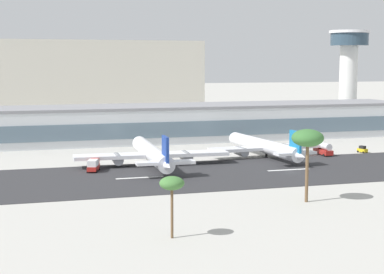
{
  "coord_description": "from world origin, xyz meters",
  "views": [
    {
      "loc": [
        -69.38,
        -145.82,
        28.32
      ],
      "look_at": [
        -17.41,
        31.06,
        6.23
      ],
      "focal_mm": 57.72,
      "sensor_mm": 36.0,
      "label": 1
    }
  ],
  "objects_px": {
    "control_tower": "(349,64)",
    "airliner_navy_tail_gate_0": "(153,154)",
    "terminal_building": "(168,123)",
    "palm_tree_0": "(308,139)",
    "distant_hotel_block": "(84,77)",
    "service_baggage_tug_1": "(362,149)",
    "airliner_blue_tail_gate_1": "(266,147)",
    "palm_tree_2": "(172,184)",
    "service_fuel_truck_2": "(323,149)",
    "service_box_truck_0": "(93,165)"
  },
  "relations": [
    {
      "from": "service_baggage_tug_1",
      "to": "palm_tree_2",
      "type": "relative_size",
      "value": 0.34
    },
    {
      "from": "airliner_navy_tail_gate_0",
      "to": "palm_tree_2",
      "type": "distance_m",
      "value": 71.41
    },
    {
      "from": "service_box_truck_0",
      "to": "palm_tree_0",
      "type": "relative_size",
      "value": 0.43
    },
    {
      "from": "service_baggage_tug_1",
      "to": "palm_tree_0",
      "type": "height_order",
      "value": "palm_tree_0"
    },
    {
      "from": "service_box_truck_0",
      "to": "airliner_blue_tail_gate_1",
      "type": "bearing_deg",
      "value": -61.55
    },
    {
      "from": "distant_hotel_block",
      "to": "palm_tree_0",
      "type": "distance_m",
      "value": 246.66
    },
    {
      "from": "palm_tree_2",
      "to": "palm_tree_0",
      "type": "bearing_deg",
      "value": 28.22
    },
    {
      "from": "airliner_navy_tail_gate_0",
      "to": "airliner_blue_tail_gate_1",
      "type": "relative_size",
      "value": 1.05
    },
    {
      "from": "distant_hotel_block",
      "to": "palm_tree_2",
      "type": "distance_m",
      "value": 264.49
    },
    {
      "from": "airliner_blue_tail_gate_1",
      "to": "control_tower",
      "type": "bearing_deg",
      "value": -47.86
    },
    {
      "from": "distant_hotel_block",
      "to": "palm_tree_2",
      "type": "height_order",
      "value": "distant_hotel_block"
    },
    {
      "from": "airliner_navy_tail_gate_0",
      "to": "airliner_blue_tail_gate_1",
      "type": "height_order",
      "value": "airliner_navy_tail_gate_0"
    },
    {
      "from": "terminal_building",
      "to": "airliner_navy_tail_gate_0",
      "type": "distance_m",
      "value": 57.48
    },
    {
      "from": "control_tower",
      "to": "palm_tree_0",
      "type": "xyz_separation_m",
      "value": [
        -87.59,
        -133.34,
        -14.78
      ]
    },
    {
      "from": "airliner_blue_tail_gate_1",
      "to": "palm_tree_2",
      "type": "bearing_deg",
      "value": 142.95
    },
    {
      "from": "service_fuel_truck_2",
      "to": "control_tower",
      "type": "bearing_deg",
      "value": -34.49
    },
    {
      "from": "airliner_blue_tail_gate_1",
      "to": "palm_tree_0",
      "type": "bearing_deg",
      "value": 160.48
    },
    {
      "from": "service_fuel_truck_2",
      "to": "palm_tree_2",
      "type": "distance_m",
      "value": 101.52
    },
    {
      "from": "airliner_navy_tail_gate_0",
      "to": "airliner_blue_tail_gate_1",
      "type": "distance_m",
      "value": 36.91
    },
    {
      "from": "airliner_navy_tail_gate_0",
      "to": "service_baggage_tug_1",
      "type": "distance_m",
      "value": 70.19
    },
    {
      "from": "service_box_truck_0",
      "to": "service_fuel_truck_2",
      "type": "distance_m",
      "value": 72.73
    },
    {
      "from": "distant_hotel_block",
      "to": "airliner_blue_tail_gate_1",
      "type": "xyz_separation_m",
      "value": [
        32.8,
        -187.73,
        -17.45
      ]
    },
    {
      "from": "control_tower",
      "to": "airliner_navy_tail_gate_0",
      "type": "bearing_deg",
      "value": -143.13
    },
    {
      "from": "control_tower",
      "to": "airliner_blue_tail_gate_1",
      "type": "distance_m",
      "value": 106.68
    },
    {
      "from": "airliner_blue_tail_gate_1",
      "to": "airliner_navy_tail_gate_0",
      "type": "bearing_deg",
      "value": 95.05
    },
    {
      "from": "terminal_building",
      "to": "airliner_blue_tail_gate_1",
      "type": "relative_size",
      "value": 3.92
    },
    {
      "from": "control_tower",
      "to": "service_fuel_truck_2",
      "type": "bearing_deg",
      "value": -124.85
    },
    {
      "from": "service_box_truck_0",
      "to": "palm_tree_0",
      "type": "xyz_separation_m",
      "value": [
        37.37,
        -48.03,
        11.22
      ]
    },
    {
      "from": "palm_tree_0",
      "to": "airliner_blue_tail_gate_1",
      "type": "bearing_deg",
      "value": 74.69
    },
    {
      "from": "airliner_navy_tail_gate_0",
      "to": "palm_tree_2",
      "type": "bearing_deg",
      "value": 172.52
    },
    {
      "from": "service_baggage_tug_1",
      "to": "service_fuel_truck_2",
      "type": "height_order",
      "value": "service_fuel_truck_2"
    },
    {
      "from": "service_box_truck_0",
      "to": "control_tower",
      "type": "bearing_deg",
      "value": -38.06
    },
    {
      "from": "service_box_truck_0",
      "to": "service_baggage_tug_1",
      "type": "relative_size",
      "value": 1.84
    },
    {
      "from": "service_baggage_tug_1",
      "to": "airliner_navy_tail_gate_0",
      "type": "bearing_deg",
      "value": 80.05
    },
    {
      "from": "service_fuel_truck_2",
      "to": "terminal_building",
      "type": "bearing_deg",
      "value": 37.3
    },
    {
      "from": "service_baggage_tug_1",
      "to": "terminal_building",
      "type": "bearing_deg",
      "value": 31.93
    },
    {
      "from": "terminal_building",
      "to": "distant_hotel_block",
      "type": "xyz_separation_m",
      "value": [
        -14.52,
        139.23,
        14.07
      ]
    },
    {
      "from": "airliner_blue_tail_gate_1",
      "to": "palm_tree_0",
      "type": "xyz_separation_m",
      "value": [
        -15.95,
        -58.24,
        9.85
      ]
    },
    {
      "from": "control_tower",
      "to": "distant_hotel_block",
      "type": "distance_m",
      "value": 153.77
    },
    {
      "from": "airliner_blue_tail_gate_1",
      "to": "service_fuel_truck_2",
      "type": "distance_m",
      "value": 18.85
    },
    {
      "from": "distant_hotel_block",
      "to": "service_baggage_tug_1",
      "type": "distance_m",
      "value": 199.6
    },
    {
      "from": "terminal_building",
      "to": "distant_hotel_block",
      "type": "distance_m",
      "value": 140.69
    },
    {
      "from": "palm_tree_2",
      "to": "service_baggage_tug_1",
      "type": "bearing_deg",
      "value": 42.83
    },
    {
      "from": "airliner_navy_tail_gate_0",
      "to": "service_box_truck_0",
      "type": "distance_m",
      "value": 17.49
    },
    {
      "from": "control_tower",
      "to": "airliner_navy_tail_gate_0",
      "type": "xyz_separation_m",
      "value": [
        -108.07,
        -81.04,
        -24.47
      ]
    },
    {
      "from": "airliner_blue_tail_gate_1",
      "to": "service_baggage_tug_1",
      "type": "height_order",
      "value": "airliner_blue_tail_gate_1"
    },
    {
      "from": "service_box_truck_0",
      "to": "palm_tree_2",
      "type": "bearing_deg",
      "value": -158.67
    },
    {
      "from": "airliner_blue_tail_gate_1",
      "to": "service_fuel_truck_2",
      "type": "relative_size",
      "value": 5.56
    },
    {
      "from": "service_fuel_truck_2",
      "to": "palm_tree_0",
      "type": "xyz_separation_m",
      "value": [
        -34.74,
        -57.44,
        10.98
      ]
    },
    {
      "from": "airliner_navy_tail_gate_0",
      "to": "service_baggage_tug_1",
      "type": "height_order",
      "value": "airliner_navy_tail_gate_0"
    }
  ]
}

